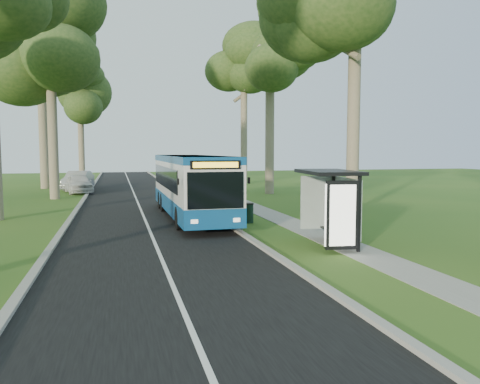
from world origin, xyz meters
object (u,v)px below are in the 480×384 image
at_px(bus, 191,186).
at_px(car_silver, 78,180).
at_px(litter_bin, 248,213).
at_px(bus_shelter, 337,193).
at_px(bus_stop_sign, 242,196).
at_px(car_white, 79,183).

relative_size(bus, car_silver, 2.40).
bearing_deg(bus, litter_bin, -46.35).
relative_size(bus, bus_shelter, 3.58).
relative_size(bus_stop_sign, litter_bin, 2.55).
xyz_separation_m(bus_shelter, car_silver, (-10.60, 28.06, -1.07)).
bearing_deg(bus_shelter, bus_stop_sign, 125.43).
bearing_deg(litter_bin, bus_shelter, -76.81).
bearing_deg(car_white, litter_bin, -76.48).
distance_m(bus_shelter, car_silver, 30.02).
xyz_separation_m(car_white, car_silver, (-0.29, 3.44, 0.03)).
height_order(bus, bus_shelter, bus).
relative_size(bus_shelter, litter_bin, 3.59).
bearing_deg(bus_stop_sign, litter_bin, 79.90).
xyz_separation_m(bus_stop_sign, car_white, (-8.05, 20.40, -0.70)).
relative_size(bus, bus_stop_sign, 5.03).
bearing_deg(bus_shelter, litter_bin, 110.43).
height_order(bus_shelter, car_white, bus_shelter).
height_order(bus_shelter, car_silver, bus_shelter).
xyz_separation_m(bus_stop_sign, bus_shelter, (2.26, -4.22, 0.41)).
bearing_deg(litter_bin, car_white, 115.66).
relative_size(car_white, car_silver, 0.93).
bearing_deg(car_white, bus_shelter, -79.43).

